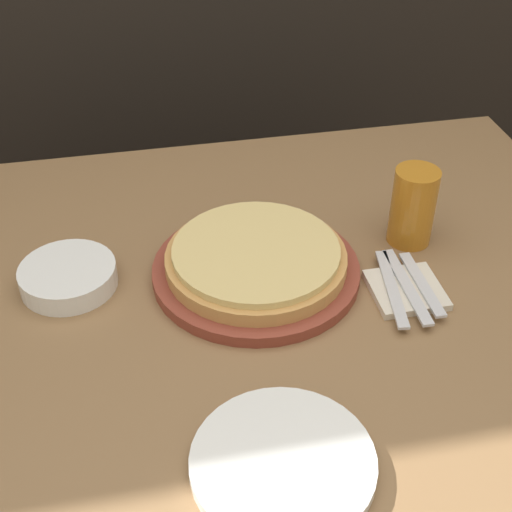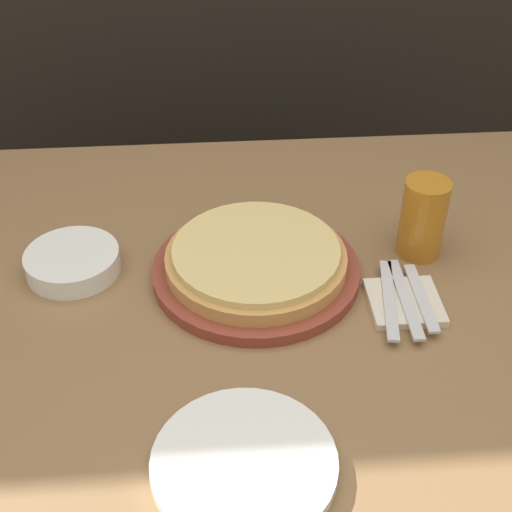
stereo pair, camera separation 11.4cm
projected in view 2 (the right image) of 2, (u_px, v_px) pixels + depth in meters
dining_table at (236, 445)px, 1.37m from camera, size 1.35×0.99×0.77m
pizza_on_board at (256, 263)px, 1.15m from camera, size 0.34×0.34×0.06m
beer_glass at (423, 215)px, 1.17m from camera, size 0.08×0.08×0.14m
dinner_plate at (240, 464)px, 0.86m from camera, size 0.23×0.23×0.02m
side_bowl at (73, 262)px, 1.16m from camera, size 0.15×0.15×0.04m
napkin_stack at (404, 302)px, 1.10m from camera, size 0.11×0.11×0.01m
fork at (389, 299)px, 1.09m from camera, size 0.05×0.19×0.00m
dinner_knife at (405, 298)px, 1.10m from camera, size 0.02×0.19×0.00m
spoon at (421, 297)px, 1.10m from camera, size 0.02×0.16×0.00m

